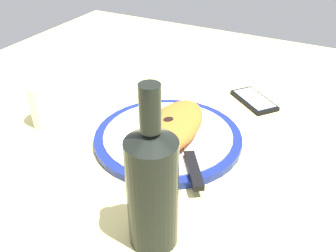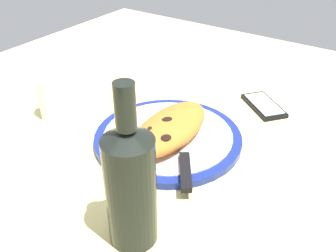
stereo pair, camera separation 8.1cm
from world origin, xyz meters
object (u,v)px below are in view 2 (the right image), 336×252
(plate, at_px, (168,137))
(calzone, at_px, (170,128))
(wine_bottle, at_px, (130,184))
(fork, at_px, (132,127))
(knife, at_px, (185,163))
(smartphone, at_px, (264,105))
(water_glass, at_px, (53,100))

(plate, height_order, calzone, calzone)
(plate, distance_m, wine_bottle, 0.29)
(plate, bearing_deg, wine_bottle, 22.68)
(fork, bearing_deg, wine_bottle, 39.44)
(plate, distance_m, knife, 0.11)
(knife, relative_size, smartphone, 1.41)
(smartphone, distance_m, wine_bottle, 0.52)
(fork, xyz_separation_m, knife, (0.05, 0.17, 0.00))
(calzone, xyz_separation_m, wine_bottle, (0.24, 0.09, 0.06))
(calzone, bearing_deg, smartphone, 158.89)
(plate, distance_m, water_glass, 0.29)
(wine_bottle, bearing_deg, knife, -174.64)
(plate, xyz_separation_m, calzone, (0.01, 0.01, 0.04))
(plate, relative_size, water_glass, 3.21)
(plate, distance_m, smartphone, 0.28)
(calzone, relative_size, knife, 1.21)
(fork, distance_m, water_glass, 0.21)
(water_glass, bearing_deg, smartphone, 128.95)
(plate, relative_size, smartphone, 2.29)
(calzone, height_order, smartphone, calzone)
(fork, relative_size, wine_bottle, 0.61)
(smartphone, xyz_separation_m, water_glass, (0.32, -0.40, 0.04))
(wine_bottle, bearing_deg, calzone, -158.97)
(knife, xyz_separation_m, water_glass, (-0.01, -0.37, 0.02))
(fork, bearing_deg, water_glass, -78.53)
(knife, xyz_separation_m, smartphone, (-0.33, 0.03, -0.02))
(knife, bearing_deg, plate, -129.14)
(calzone, bearing_deg, wine_bottle, 21.03)
(calzone, height_order, knife, calzone)
(knife, distance_m, water_glass, 0.37)
(wine_bottle, bearing_deg, plate, -157.32)
(fork, xyz_separation_m, smartphone, (-0.28, 0.20, -0.01))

